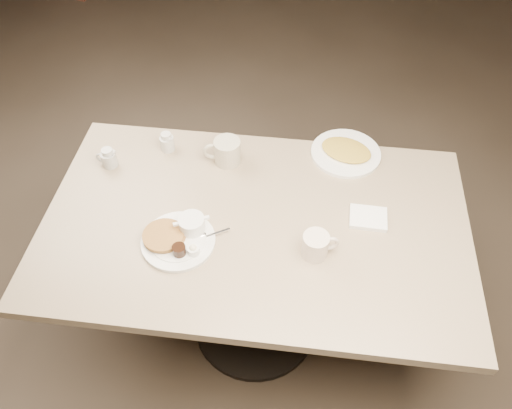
# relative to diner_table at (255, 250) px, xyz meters

# --- Properties ---
(room) EXTENTS (7.04, 8.04, 2.84)m
(room) POSITION_rel_diner_table_xyz_m (0.00, 0.00, 0.82)
(room) COLOR #4C3F33
(room) RESTS_ON ground
(diner_table) EXTENTS (1.50, 0.90, 0.75)m
(diner_table) POSITION_rel_diner_table_xyz_m (0.00, 0.00, 0.00)
(diner_table) COLOR tan
(diner_table) RESTS_ON ground
(main_plate) EXTENTS (0.33, 0.33, 0.07)m
(main_plate) POSITION_rel_diner_table_xyz_m (-0.25, -0.11, 0.19)
(main_plate) COLOR white
(main_plate) RESTS_ON diner_table
(coffee_mug_near) EXTENTS (0.13, 0.11, 0.09)m
(coffee_mug_near) POSITION_rel_diner_table_xyz_m (0.22, -0.11, 0.22)
(coffee_mug_near) COLOR #F0DFCD
(coffee_mug_near) RESTS_ON diner_table
(napkin) EXTENTS (0.13, 0.11, 0.02)m
(napkin) POSITION_rel_diner_table_xyz_m (0.39, 0.06, 0.18)
(napkin) COLOR white
(napkin) RESTS_ON diner_table
(coffee_mug_far) EXTENTS (0.15, 0.11, 0.10)m
(coffee_mug_far) POSITION_rel_diner_table_xyz_m (-0.15, 0.29, 0.22)
(coffee_mug_far) COLOR beige
(coffee_mug_far) RESTS_ON diner_table
(creamer_left) EXTENTS (0.09, 0.08, 0.08)m
(creamer_left) POSITION_rel_diner_table_xyz_m (-0.60, 0.21, 0.21)
(creamer_left) COLOR #BCBCB8
(creamer_left) RESTS_ON diner_table
(creamer_right) EXTENTS (0.07, 0.08, 0.08)m
(creamer_right) POSITION_rel_diner_table_xyz_m (-0.39, 0.33, 0.21)
(creamer_right) COLOR silver
(creamer_right) RESTS_ON diner_table
(hash_plate) EXTENTS (0.35, 0.35, 0.04)m
(hash_plate) POSITION_rel_diner_table_xyz_m (0.31, 0.39, 0.18)
(hash_plate) COLOR white
(hash_plate) RESTS_ON diner_table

